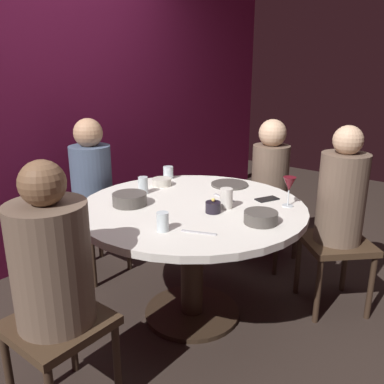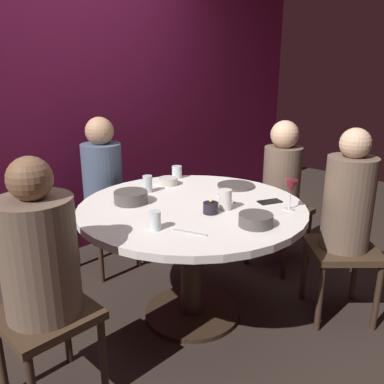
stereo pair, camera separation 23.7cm
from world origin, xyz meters
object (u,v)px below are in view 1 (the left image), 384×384
(seated_diner_back, at_px, (92,181))
(cup_near_candle, at_px, (226,198))
(cup_center_front, at_px, (163,222))
(candle_holder, at_px, (213,207))
(seated_diner_right, at_px, (270,176))
(cup_by_right_diner, at_px, (143,185))
(seated_diner_left, at_px, (52,267))
(cell_phone, at_px, (267,199))
(cup_by_left_diner, at_px, (168,173))
(bowl_small_white, at_px, (261,218))
(bowl_serving_large, at_px, (130,199))
(seated_diner_front_right, at_px, (341,201))
(wine_glass, at_px, (289,185))
(dining_table, at_px, (192,229))
(dinner_plate, at_px, (229,184))
(bowl_salad_center, at_px, (162,182))

(seated_diner_back, bearing_deg, cup_near_candle, 4.20)
(cup_center_front, bearing_deg, candle_holder, -6.70)
(seated_diner_right, relative_size, cup_by_right_diner, 10.53)
(seated_diner_left, distance_m, cell_phone, 1.34)
(cell_phone, distance_m, cup_by_left_diner, 0.80)
(bowl_small_white, bearing_deg, cup_by_right_diner, 91.07)
(seated_diner_right, bearing_deg, seated_diner_back, -43.83)
(bowl_serving_large, distance_m, cup_near_candle, 0.57)
(seated_diner_right, relative_size, cup_near_candle, 9.85)
(seated_diner_left, height_order, bowl_serving_large, seated_diner_left)
(cup_near_candle, bearing_deg, seated_diner_front_right, -39.29)
(wine_glass, bearing_deg, dining_table, 126.19)
(candle_holder, bearing_deg, dining_table, 81.56)
(dining_table, height_order, seated_diner_front_right, seated_diner_front_right)
(seated_diner_right, bearing_deg, wine_glass, 35.34)
(candle_holder, xyz_separation_m, cup_center_front, (-0.37, 0.04, 0.02))
(candle_holder, relative_size, wine_glass, 0.49)
(cup_by_left_diner, bearing_deg, cup_near_candle, -111.44)
(seated_diner_left, distance_m, seated_diner_back, 1.32)
(seated_diner_front_right, height_order, cup_by_right_diner, seated_diner_front_right)
(cup_by_left_diner, distance_m, cup_by_right_diner, 0.38)
(bowl_small_white, xyz_separation_m, cup_center_front, (-0.39, 0.33, 0.02))
(bowl_small_white, bearing_deg, seated_diner_right, 25.22)
(dinner_plate, height_order, cell_phone, dinner_plate)
(seated_diner_right, height_order, bowl_small_white, seated_diner_right)
(cell_phone, distance_m, cup_center_front, 0.77)
(seated_diner_right, distance_m, cup_near_candle, 0.91)
(wine_glass, bearing_deg, seated_diner_back, 103.46)
(bowl_salad_center, bearing_deg, dinner_plate, -51.58)
(dining_table, bearing_deg, seated_diner_front_right, -45.00)
(bowl_salad_center, distance_m, cup_by_right_diner, 0.21)
(cup_by_left_diner, bearing_deg, seated_diner_right, -38.74)
(seated_diner_back, xyz_separation_m, cell_phone, (0.36, -1.23, 0.02))
(seated_diner_left, bearing_deg, cup_near_candle, -10.27)
(seated_diner_back, xyz_separation_m, cup_center_front, (-0.39, -1.05, 0.06))
(seated_diner_front_right, bearing_deg, cup_by_right_diner, -12.03)
(dining_table, bearing_deg, bowl_serving_large, 128.01)
(wine_glass, xyz_separation_m, cup_near_candle, (-0.25, 0.27, -0.07))
(seated_diner_front_right, distance_m, dinner_plate, 0.72)
(bowl_salad_center, relative_size, cup_near_candle, 1.13)
(dining_table, bearing_deg, cup_by_left_diner, 54.83)
(bowl_serving_large, bearing_deg, candle_holder, -66.39)
(dinner_plate, distance_m, cup_near_candle, 0.46)
(candle_holder, bearing_deg, cell_phone, -18.61)
(wine_glass, height_order, dinner_plate, wine_glass)
(seated_diner_front_right, distance_m, bowl_serving_large, 1.29)
(seated_diner_back, height_order, dinner_plate, seated_diner_back)
(seated_diner_back, distance_m, seated_diner_front_right, 1.71)
(bowl_salad_center, distance_m, cup_by_left_diner, 0.18)
(seated_diner_front_right, height_order, wine_glass, seated_diner_front_right)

